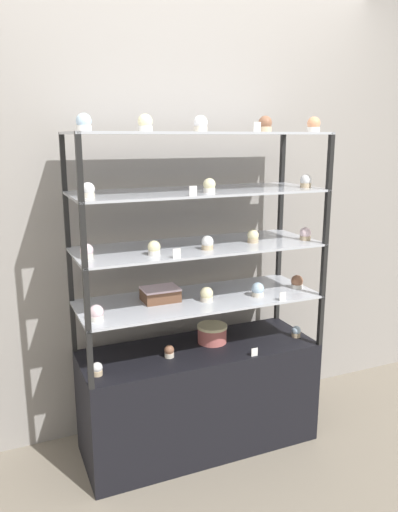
{
  "coord_description": "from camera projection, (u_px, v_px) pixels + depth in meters",
  "views": [
    {
      "loc": [
        -0.98,
        -2.28,
        1.68
      ],
      "look_at": [
        0.0,
        0.0,
        1.08
      ],
      "focal_mm": 35.0,
      "sensor_mm": 36.0,
      "label": 1
    }
  ],
  "objects": [
    {
      "name": "sheet_cake_frosted",
      "position": [
        160.0,
        294.0,
        2.55
      ],
      "size": [
        0.19,
        0.14,
        0.07
      ],
      "color": "brown",
      "rests_on": "display_riser_lower"
    },
    {
      "name": "price_tag_4",
      "position": [
        257.0,
        127.0,
        2.3
      ],
      "size": [
        0.04,
        0.0,
        0.04
      ],
      "color": "white",
      "rests_on": "display_riser_top"
    },
    {
      "name": "cupcake_5",
      "position": [
        258.0,
        290.0,
        2.63
      ],
      "size": [
        0.07,
        0.07,
        0.07
      ],
      "color": "beige",
      "rests_on": "display_riser_lower"
    },
    {
      "name": "back_wall",
      "position": [
        173.0,
        205.0,
        2.84
      ],
      "size": [
        8.0,
        0.05,
        2.6
      ],
      "color": "gray",
      "rests_on": "ground_plane"
    },
    {
      "name": "price_tag_0",
      "position": [
        254.0,
        352.0,
        2.57
      ],
      "size": [
        0.04,
        0.0,
        0.04
      ],
      "color": "white",
      "rests_on": "display_base"
    },
    {
      "name": "cupcake_11",
      "position": [
        305.0,
        234.0,
        2.67
      ],
      "size": [
        0.06,
        0.06,
        0.07
      ],
      "color": "#CCB28C",
      "rests_on": "display_riser_middle"
    },
    {
      "name": "price_tag_3",
      "position": [
        193.0,
        191.0,
        2.24
      ],
      "size": [
        0.04,
        0.0,
        0.04
      ],
      "color": "white",
      "rests_on": "display_riser_upper"
    },
    {
      "name": "layer_cake_centerpiece",
      "position": [
        212.0,
        333.0,
        2.73
      ],
      "size": [
        0.16,
        0.16,
        0.1
      ],
      "color": "#C66660",
      "rests_on": "display_base"
    },
    {
      "name": "ground_plane",
      "position": [
        199.0,
        443.0,
        2.81
      ],
      "size": [
        20.0,
        20.0,
        0.0
      ],
      "primitive_type": "plane",
      "color": "gray"
    },
    {
      "name": "cupcake_9",
      "position": [
        207.0,
        243.0,
        2.44
      ],
      "size": [
        0.06,
        0.06,
        0.07
      ],
      "color": "#CCB28C",
      "rests_on": "display_riser_middle"
    },
    {
      "name": "price_tag_2",
      "position": [
        177.0,
        253.0,
        2.27
      ],
      "size": [
        0.04,
        0.0,
        0.04
      ],
      "color": "white",
      "rests_on": "display_riser_middle"
    },
    {
      "name": "cupcake_15",
      "position": [
        84.0,
        123.0,
        2.13
      ],
      "size": [
        0.07,
        0.07,
        0.08
      ],
      "color": "white",
      "rests_on": "display_riser_top"
    },
    {
      "name": "cupcake_10",
      "position": [
        253.0,
        236.0,
        2.6
      ],
      "size": [
        0.06,
        0.06,
        0.07
      ],
      "color": "#CCB28C",
      "rests_on": "display_riser_middle"
    },
    {
      "name": "price_tag_1",
      "position": [
        283.0,
        296.0,
        2.56
      ],
      "size": [
        0.04,
        0.0,
        0.04
      ],
      "color": "white",
      "rests_on": "display_riser_lower"
    },
    {
      "name": "display_riser_top",
      "position": [
        199.0,
        136.0,
        2.42
      ],
      "size": [
        1.26,
        0.46,
        0.28
      ],
      "color": "black",
      "rests_on": "display_riser_upper"
    },
    {
      "name": "display_riser_middle",
      "position": [
        199.0,
        249.0,
        2.55
      ],
      "size": [
        1.26,
        0.46,
        0.28
      ],
      "color": "black",
      "rests_on": "display_riser_lower"
    },
    {
      "name": "cupcake_8",
      "position": [
        154.0,
        248.0,
        2.33
      ],
      "size": [
        0.06,
        0.06,
        0.07
      ],
      "color": "white",
      "rests_on": "display_riser_middle"
    },
    {
      "name": "display_riser_lower",
      "position": [
        199.0,
        301.0,
        2.61
      ],
      "size": [
        1.26,
        0.46,
        0.28
      ],
      "color": "black",
      "rests_on": "display_base"
    },
    {
      "name": "cupcake_2",
      "position": [
        296.0,
        332.0,
        2.81
      ],
      "size": [
        0.05,
        0.05,
        0.06
      ],
      "color": "#CCB28C",
      "rests_on": "display_base"
    },
    {
      "name": "cupcake_14",
      "position": [
        306.0,
        181.0,
        2.6
      ],
      "size": [
        0.06,
        0.06,
        0.07
      ],
      "color": "#CCB28C",
      "rests_on": "display_riser_upper"
    },
    {
      "name": "cupcake_13",
      "position": [
        209.0,
        186.0,
        2.36
      ],
      "size": [
        0.06,
        0.06,
        0.07
      ],
      "color": "white",
      "rests_on": "display_riser_upper"
    },
    {
      "name": "cupcake_18",
      "position": [
        265.0,
        124.0,
        2.41
      ],
      "size": [
        0.07,
        0.07,
        0.08
      ],
      "color": "#CCB28C",
      "rests_on": "display_riser_top"
    },
    {
      "name": "cupcake_0",
      "position": [
        97.0,
        369.0,
        2.36
      ],
      "size": [
        0.05,
        0.05,
        0.06
      ],
      "color": "#CCB28C",
      "rests_on": "display_base"
    },
    {
      "name": "cupcake_4",
      "position": [
        207.0,
        295.0,
        2.55
      ],
      "size": [
        0.07,
        0.07,
        0.07
      ],
      "color": "beige",
      "rests_on": "display_riser_lower"
    },
    {
      "name": "display_base",
      "position": [
        199.0,
        396.0,
        2.74
      ],
      "size": [
        1.26,
        0.46,
        0.58
      ],
      "color": "black",
      "rests_on": "ground_plane"
    },
    {
      "name": "display_riser_upper",
      "position": [
        199.0,
        194.0,
        2.48
      ],
      "size": [
        1.26,
        0.46,
        0.28
      ],
      "color": "black",
      "rests_on": "display_riser_middle"
    },
    {
      "name": "cupcake_17",
      "position": [
        201.0,
        124.0,
        2.35
      ],
      "size": [
        0.07,
        0.07,
        0.08
      ],
      "color": "beige",
      "rests_on": "display_riser_top"
    },
    {
      "name": "cupcake_1",
      "position": [
        169.0,
        351.0,
        2.55
      ],
      "size": [
        0.05,
        0.05,
        0.06
      ],
      "color": "beige",
      "rests_on": "display_base"
    },
    {
      "name": "cupcake_6",
      "position": [
        297.0,
        282.0,
        2.77
      ],
      "size": [
        0.07,
        0.07,
        0.07
      ],
      "color": "white",
      "rests_on": "display_riser_lower"
    },
    {
      "name": "cupcake_12",
      "position": [
        88.0,
        191.0,
        2.15
      ],
      "size": [
        0.06,
        0.06,
        0.07
      ],
      "color": "beige",
      "rests_on": "display_riser_upper"
    },
    {
      "name": "cupcake_7",
      "position": [
        87.0,
        252.0,
        2.26
      ],
      "size": [
        0.06,
        0.06,
        0.07
      ],
      "color": "beige",
      "rests_on": "display_riser_middle"
    },
    {
      "name": "cupcake_16",
      "position": [
        145.0,
        123.0,
        2.22
      ],
      "size": [
        0.07,
        0.07,
        0.08
      ],
      "color": "white",
      "rests_on": "display_riser_top"
    },
    {
      "name": "cupcake_3",
      "position": [
        96.0,
        313.0,
        2.28
      ],
      "size": [
        0.07,
        0.07,
        0.07
      ],
      "color": "white",
      "rests_on": "display_riser_lower"
    },
    {
      "name": "cupcake_19",
      "position": [
        314.0,
        125.0,
        2.52
      ],
      "size": [
        0.07,
        0.07,
        0.08
      ],
      "color": "white",
      "rests_on": "display_riser_top"
    }
  ]
}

